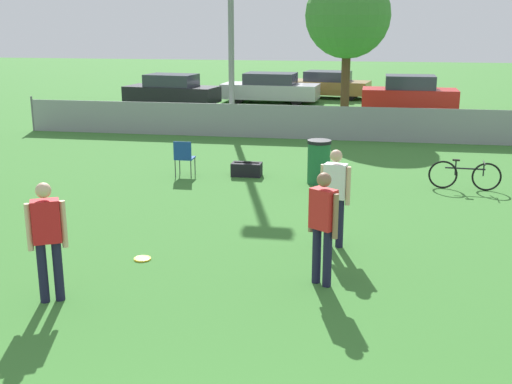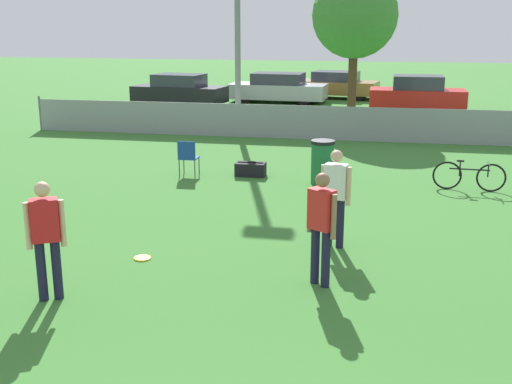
% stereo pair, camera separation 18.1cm
% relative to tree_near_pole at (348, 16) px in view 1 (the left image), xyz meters
% --- Properties ---
extents(fence_backline, '(21.03, 0.07, 1.21)m').
position_rel_tree_near_pole_xyz_m(fence_backline, '(-0.24, -3.43, -3.37)').
color(fence_backline, gray).
rests_on(fence_backline, ground_plane).
extents(tree_near_pole, '(3.09, 3.09, 5.49)m').
position_rel_tree_near_pole_xyz_m(tree_near_pole, '(0.00, 0.00, 0.00)').
color(tree_near_pole, '#4C331E').
rests_on(tree_near_pole, ground_plane).
extents(player_thrower_red, '(0.47, 0.37, 1.69)m').
position_rel_tree_near_pole_xyz_m(player_thrower_red, '(-3.28, -16.55, -2.95)').
color(player_thrower_red, '#191933').
rests_on(player_thrower_red, ground_plane).
extents(player_receiver_white, '(0.52, 0.30, 1.69)m').
position_rel_tree_near_pole_xyz_m(player_receiver_white, '(0.42, -13.63, -2.95)').
color(player_receiver_white, '#191933').
rests_on(player_receiver_white, ground_plane).
extents(player_defender_red, '(0.45, 0.39, 1.69)m').
position_rel_tree_near_pole_xyz_m(player_defender_red, '(0.34, -15.31, -2.95)').
color(player_defender_red, '#191933').
rests_on(player_defender_red, ground_plane).
extents(frisbee_disc, '(0.28, 0.28, 0.03)m').
position_rel_tree_near_pole_xyz_m(frisbee_disc, '(-2.60, -14.82, -3.91)').
color(frisbee_disc, yellow).
rests_on(frisbee_disc, ground_plane).
extents(folding_chair_sideline, '(0.45, 0.46, 0.90)m').
position_rel_tree_near_pole_xyz_m(folding_chair_sideline, '(-3.54, -9.15, -3.40)').
color(folding_chair_sideline, '#333338').
rests_on(folding_chair_sideline, ground_plane).
extents(bicycle_sideline, '(1.61, 0.44, 0.70)m').
position_rel_tree_near_pole_xyz_m(bicycle_sideline, '(3.15, -9.26, -3.58)').
color(bicycle_sideline, black).
rests_on(bicycle_sideline, ground_plane).
extents(trash_bin, '(0.56, 0.56, 1.04)m').
position_rel_tree_near_pole_xyz_m(trash_bin, '(-0.20, -9.25, -3.40)').
color(trash_bin, '#1E6638').
rests_on(trash_bin, ground_plane).
extents(gear_bag_sideline, '(0.74, 0.41, 0.36)m').
position_rel_tree_near_pole_xyz_m(gear_bag_sideline, '(-2.03, -8.81, -3.76)').
color(gear_bag_sideline, black).
rests_on(gear_bag_sideline, ground_plane).
extents(parked_car_dark, '(4.33, 2.22, 1.44)m').
position_rel_tree_near_pole_xyz_m(parked_car_dark, '(-7.87, 3.73, -3.23)').
color(parked_car_dark, black).
rests_on(parked_car_dark, ground_plane).
extents(parked_car_silver, '(4.61, 2.05, 1.38)m').
position_rel_tree_near_pole_xyz_m(parked_car_silver, '(-3.74, 6.01, -3.26)').
color(parked_car_silver, black).
rests_on(parked_car_silver, ground_plane).
extents(parked_car_tan, '(4.33, 2.42, 1.33)m').
position_rel_tree_near_pole_xyz_m(parked_car_tan, '(-1.19, 8.25, -3.26)').
color(parked_car_tan, black).
rests_on(parked_car_tan, ground_plane).
extents(parked_car_red, '(3.97, 1.70, 1.52)m').
position_rel_tree_near_pole_xyz_m(parked_car_red, '(2.57, 4.01, -3.20)').
color(parked_car_red, black).
rests_on(parked_car_red, ground_plane).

